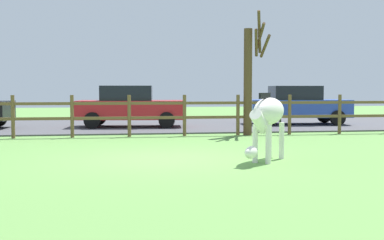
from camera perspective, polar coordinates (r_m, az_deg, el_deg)
ground_plane at (r=10.67m, az=-3.29°, el=-4.44°), size 60.00×60.00×0.00m
parking_asphalt at (r=19.90m, az=-5.84°, el=-0.65°), size 28.00×7.40×0.05m
paddock_fence at (r=15.54m, az=-7.22°, el=0.79°), size 20.93×0.11×1.30m
bare_tree at (r=16.08m, az=6.63°, el=5.05°), size 0.77×1.15×3.94m
zebra at (r=10.30m, az=8.66°, el=0.41°), size 1.37×1.62×1.41m
parked_car_blue at (r=20.69m, az=12.00°, el=1.73°), size 4.16×2.22×1.56m
parked_car_red at (r=19.02m, az=-7.12°, el=1.62°), size 4.15×2.20×1.56m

